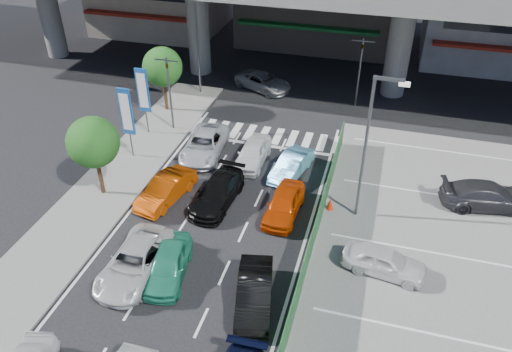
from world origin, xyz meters
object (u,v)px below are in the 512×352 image
(traffic_light_left, at_px, (168,76))
(wagon_silver_front_left, at_px, (204,144))
(signboard_far, at_px, (143,92))
(parked_sedan_white, at_px, (385,261))
(street_lamp_left, at_px, (199,34))
(crossing_wagon_silver, at_px, (263,82))
(traffic_light_right, at_px, (361,56))
(hatch_black_mid_right, at_px, (254,293))
(tree_near, at_px, (93,142))
(sedan_white_mid_left, at_px, (135,262))
(kei_truck_front_right, at_px, (291,165))
(tree_far, at_px, (162,67))
(parked_sedan_dgrey, at_px, (487,196))
(taxi_teal_mid, at_px, (169,264))
(signboard_near, at_px, (126,114))
(traffic_cone, at_px, (330,204))
(taxi_orange_left, at_px, (166,190))
(street_lamp_right, at_px, (370,139))
(taxi_orange_right, at_px, (284,204))
(sedan_white_front_mid, at_px, (253,153))
(sedan_black_mid, at_px, (217,193))

(traffic_light_left, distance_m, wagon_silver_front_left, 5.17)
(signboard_far, distance_m, parked_sedan_white, 18.75)
(street_lamp_left, bearing_deg, crossing_wagon_silver, 24.06)
(traffic_light_right, distance_m, hatch_black_mid_right, 20.77)
(traffic_light_left, bearing_deg, tree_near, -95.71)
(traffic_light_right, height_order, wagon_silver_front_left, traffic_light_right)
(traffic_light_left, bearing_deg, crossing_wagon_silver, 61.79)
(sedan_white_mid_left, bearing_deg, traffic_light_left, 106.43)
(kei_truck_front_right, bearing_deg, wagon_silver_front_left, -175.11)
(street_lamp_left, bearing_deg, tree_far, -112.84)
(tree_far, bearing_deg, kei_truck_front_right, -28.16)
(crossing_wagon_silver, bearing_deg, sedan_white_mid_left, -156.37)
(crossing_wagon_silver, bearing_deg, parked_sedan_dgrey, -101.25)
(kei_truck_front_right, height_order, crossing_wagon_silver, crossing_wagon_silver)
(traffic_light_left, distance_m, taxi_teal_mid, 14.28)
(signboard_near, xyz_separation_m, hatch_black_mid_right, (10.67, -9.40, -2.37))
(traffic_light_left, relative_size, traffic_light_right, 1.00)
(hatch_black_mid_right, distance_m, wagon_silver_front_left, 12.75)
(signboard_near, distance_m, traffic_cone, 13.21)
(tree_far, xyz_separation_m, parked_sedan_dgrey, (21.52, -5.90, -2.61))
(signboard_far, bearing_deg, kei_truck_front_right, -11.83)
(taxi_orange_left, distance_m, traffic_cone, 9.05)
(hatch_black_mid_right, relative_size, crossing_wagon_silver, 0.89)
(traffic_light_left, relative_size, street_lamp_right, 0.65)
(hatch_black_mid_right, height_order, kei_truck_front_right, hatch_black_mid_right)
(signboard_near, distance_m, taxi_orange_right, 11.15)
(sedan_white_front_mid, bearing_deg, traffic_light_left, 159.05)
(signboard_far, height_order, taxi_teal_mid, signboard_far)
(traffic_light_right, relative_size, sedan_white_front_mid, 1.28)
(taxi_orange_right, bearing_deg, traffic_light_left, 145.66)
(street_lamp_right, relative_size, signboard_far, 1.70)
(signboard_near, bearing_deg, sedan_white_front_mid, 11.03)
(sedan_black_mid, bearing_deg, signboard_far, 143.66)
(sedan_white_mid_left, distance_m, taxi_teal_mid, 1.57)
(taxi_teal_mid, xyz_separation_m, traffic_cone, (6.39, 6.86, -0.27))
(tree_near, bearing_deg, taxi_orange_right, 5.55)
(sedan_white_front_mid, distance_m, crossing_wagon_silver, 10.74)
(taxi_orange_right, bearing_deg, tree_near, -172.31)
(traffic_light_right, bearing_deg, sedan_black_mid, -113.13)
(tree_near, bearing_deg, taxi_teal_mid, -37.80)
(signboard_near, relative_size, sedan_black_mid, 1.01)
(street_lamp_right, distance_m, tree_far, 17.27)
(traffic_light_right, distance_m, traffic_cone, 13.42)
(traffic_light_right, xyz_separation_m, crossing_wagon_silver, (-7.43, 0.96, -3.28))
(tree_near, relative_size, taxi_orange_left, 1.15)
(sedan_white_front_mid, bearing_deg, signboard_near, -168.33)
(street_lamp_left, height_order, crossing_wagon_silver, street_lamp_left)
(parked_sedan_white, height_order, parked_sedan_dgrey, parked_sedan_dgrey)
(traffic_light_left, relative_size, hatch_black_mid_right, 1.24)
(traffic_light_left, xyz_separation_m, signboard_far, (-1.40, -1.01, -0.87))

